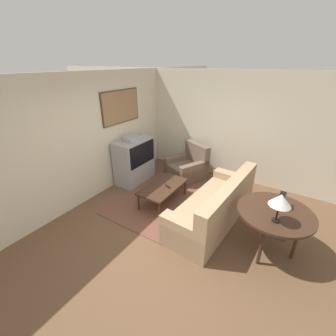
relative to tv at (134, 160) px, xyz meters
name	(u,v)px	position (x,y,z in m)	size (l,w,h in m)	color
ground_plane	(171,227)	(-1.08, -1.77, -0.57)	(12.00, 12.00, 0.00)	brown
wall_back	(86,140)	(-1.06, 0.36, 0.79)	(12.00, 0.10, 2.70)	beige
wall_right	(226,127)	(1.55, -1.77, 0.78)	(0.06, 12.00, 2.70)	beige
area_rug	(162,199)	(-0.39, -1.11, -0.57)	(2.35, 1.78, 0.01)	brown
tv	(134,160)	(0.00, 0.00, 0.00)	(1.01, 0.57, 1.21)	#9E9EA3
couch	(215,207)	(-0.46, -2.38, -0.25)	(2.31, 1.00, 0.93)	tan
armchair	(188,168)	(0.90, -1.07, -0.29)	(1.15, 1.12, 0.90)	brown
coffee_table	(163,187)	(-0.45, -1.17, -0.20)	(1.16, 0.62, 0.41)	#3D2619
console_table	(275,215)	(-0.67, -3.42, 0.13)	(1.15, 1.15, 0.76)	#3D2619
table_lamp	(281,200)	(-0.92, -3.45, 0.55)	(0.30, 0.30, 0.45)	black
mantel_clock	(282,200)	(-0.49, -3.45, 0.31)	(0.17, 0.10, 0.23)	black
remote	(168,186)	(-0.43, -1.28, -0.15)	(0.11, 0.16, 0.02)	black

